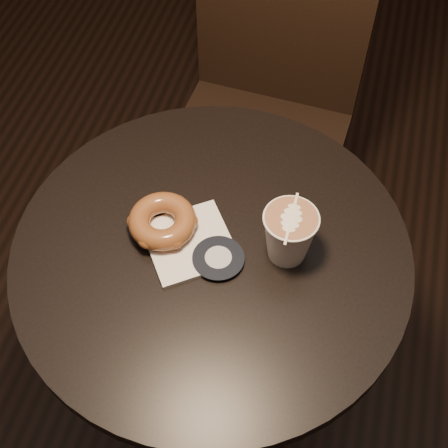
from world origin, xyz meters
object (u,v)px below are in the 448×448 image
Objects in this scene: cafe_table at (213,302)px; latte_cup at (289,236)px; chair at (268,88)px; pastry_bag at (189,243)px; doughnut at (162,221)px.

cafe_table is 0.28m from latte_cup.
chair reaches higher than cafe_table.
cafe_table is 0.59m from chair.
cafe_table is 0.70× the size of chair.
latte_cup is (0.17, 0.03, 0.05)m from pastry_bag.
pastry_bag is (-0.02, -0.59, 0.16)m from chair.
pastry_bag reaches higher than cafe_table.
cafe_table is 6.25× the size of doughnut.
chair reaches higher than latte_cup.
cafe_table is 5.28× the size of pastry_bag.
chair is at bearing 104.68° from latte_cup.
latte_cup is at bearing -26.96° from pastry_bag.
cafe_table is at bearing -84.40° from chair.
doughnut is (-0.09, 0.01, 0.23)m from cafe_table.
chair reaches higher than doughnut.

